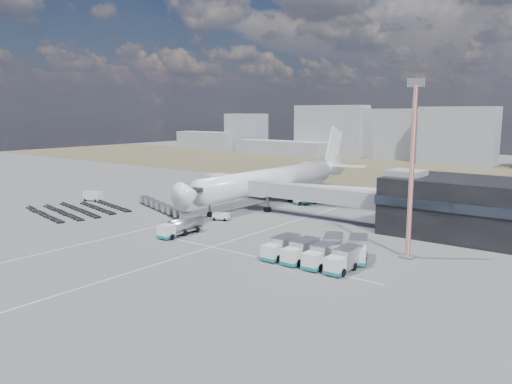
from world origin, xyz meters
The scene contains 16 objects.
ground centered at (0.00, 0.00, 0.00)m, with size 420.00×420.00×0.00m, color #565659.
grass_strip centered at (0.00, 110.00, 0.01)m, with size 420.00×90.00×0.01m, color brown.
lane_markings centered at (9.77, 3.00, 0.01)m, with size 47.12×110.00×0.01m.
terminal centered at (47.77, 23.96, 5.25)m, with size 30.40×16.40×11.00m.
jet_bridge centered at (15.90, 20.42, 5.05)m, with size 30.30×3.80×7.05m.
airliner centered at (0.00, 32.38, 5.29)m, with size 51.59×64.53×17.62m.
skyline centered at (-7.64, 150.76, 9.25)m, with size 300.66×26.91×24.66m.
fuel_tanker centered at (6.39, -5.37, 1.51)m, with size 2.76×9.43×3.02m.
pushback_tug centered at (4.00, 8.00, 0.72)m, with size 3.16×1.77×1.43m, color white.
utility_van centered at (-35.22, 5.57, 1.17)m, with size 4.40×1.99×2.34m, color white.
catering_truck centered at (8.02, 33.21, 1.33)m, with size 4.49×6.11×2.60m.
service_trucks_near centered at (33.20, -6.02, 1.54)m, with size 12.78×7.06×2.84m.
service_trucks_far centered at (36.02, -1.10, 1.64)m, with size 8.68×9.33×3.01m.
uld_row centered at (-11.27, 6.44, 1.03)m, with size 24.43×10.29×1.72m.
baggage_dollies centered at (-27.06, -3.99, 0.32)m, with size 22.92×20.26×0.65m.
floodlight_mast centered at (43.01, 5.25, 13.00)m, with size 2.47×2.00×25.94m.
Camera 1 is at (68.49, -64.88, 21.21)m, focal length 35.00 mm.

